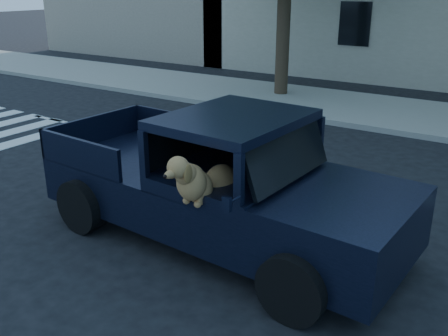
# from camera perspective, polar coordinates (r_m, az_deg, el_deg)

# --- Properties ---
(ground) EXTENTS (120.00, 120.00, 0.00)m
(ground) POSITION_cam_1_polar(r_m,az_deg,el_deg) (7.41, -0.40, -9.06)
(ground) COLOR black
(ground) RESTS_ON ground
(far_sidewalk) EXTENTS (60.00, 4.00, 0.15)m
(far_sidewalk) POSITION_cam_1_polar(r_m,az_deg,el_deg) (15.41, 19.15, 5.88)
(far_sidewalk) COLOR gray
(far_sidewalk) RESTS_ON ground
(lane_stripes) EXTENTS (21.60, 0.14, 0.01)m
(lane_stripes) POSITION_cam_1_polar(r_m,az_deg,el_deg) (9.61, 21.35, -3.33)
(lane_stripes) COLOR silver
(lane_stripes) RESTS_ON ground
(pickup_truck) EXTENTS (5.61, 2.96, 1.97)m
(pickup_truck) POSITION_cam_1_polar(r_m,az_deg,el_deg) (7.41, -1.21, -3.32)
(pickup_truck) COLOR black
(pickup_truck) RESTS_ON ground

